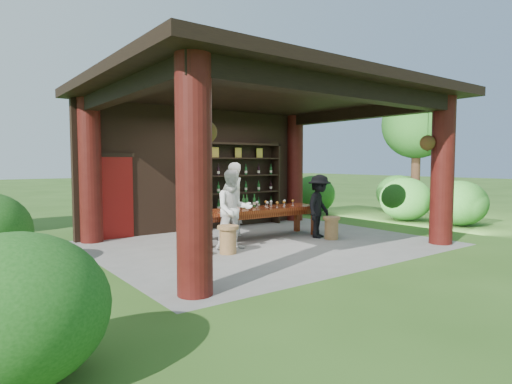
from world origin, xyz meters
TOP-DOWN VIEW (x-y plane):
  - ground at (0.00, 0.00)m, footprint 90.00×90.00m
  - pavilion at (-0.01, 0.43)m, footprint 7.50×6.00m
  - wine_shelf at (0.93, 2.45)m, footprint 2.72×0.41m
  - tasting_table at (0.13, 0.56)m, footprint 3.41×0.96m
  - stool_near_left at (-1.32, -0.42)m, footprint 0.43×0.43m
  - stool_near_right at (1.56, -0.54)m, footprint 0.41×0.41m
  - stool_far_left at (-2.21, -0.36)m, footprint 0.33×0.33m
  - host at (-0.13, 1.19)m, footprint 0.76×0.60m
  - guest_woman at (-0.97, -0.11)m, footprint 0.98×0.86m
  - guest_man at (1.49, -0.19)m, footprint 1.15×0.94m
  - table_bottles at (0.11, 0.86)m, footprint 0.40×0.08m
  - table_glasses at (0.72, 0.57)m, footprint 1.05×0.43m
  - napkin_basket at (-0.61, 0.46)m, footprint 0.26×0.19m
  - shrubs at (2.35, 0.69)m, footprint 15.04×8.79m
  - trees at (3.53, 1.35)m, footprint 20.91×11.24m

SIDE VIEW (x-z plane):
  - ground at x=0.00m, z-range 0.00..0.00m
  - stool_far_left at x=-2.21m, z-range 0.01..0.45m
  - stool_near_right at x=1.56m, z-range 0.02..0.56m
  - stool_near_left at x=-1.32m, z-range 0.02..0.59m
  - shrubs at x=2.35m, z-range -0.12..1.24m
  - tasting_table at x=0.13m, z-range 0.26..1.01m
  - guest_man at x=1.49m, z-range 0.00..1.55m
  - napkin_basket at x=-0.61m, z-range 0.75..0.89m
  - table_glasses at x=0.72m, z-range 0.75..0.90m
  - guest_woman at x=-0.97m, z-range 0.00..1.69m
  - table_bottles at x=0.11m, z-range 0.75..1.06m
  - host at x=-0.13m, z-range 0.00..1.84m
  - wine_shelf at x=0.93m, z-range 0.00..2.39m
  - pavilion at x=-0.01m, z-range 0.33..3.93m
  - trees at x=3.53m, z-range 0.97..5.77m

